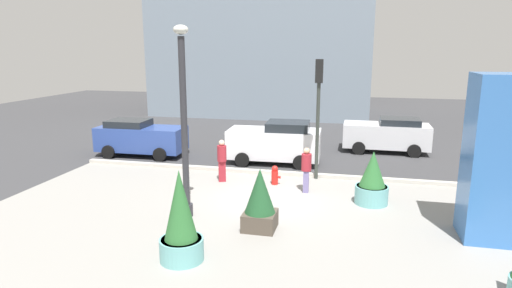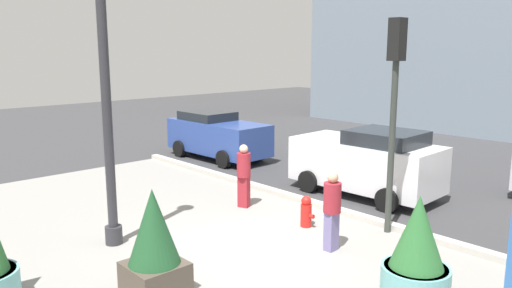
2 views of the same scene
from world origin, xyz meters
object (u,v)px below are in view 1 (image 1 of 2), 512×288
object	(u,v)px
car_intersection	(276,142)
pedestrian_crossing	(306,168)
potted_plant_near_right	(181,222)
potted_plant_mid_plaza	(260,200)
pedestrian_by_curb	(222,159)
fire_hydrant	(275,175)
potted_plant_by_pillar	(372,181)
traffic_light_far_side	(318,100)
car_far_lane	(140,137)
car_curb_west	(387,134)
lamp_post	(184,127)
art_pillar_blue	(495,159)

from	to	relation	value
car_intersection	pedestrian_crossing	world-z (taller)	car_intersection
potted_plant_near_right	potted_plant_mid_plaza	bearing A→B (deg)	57.21
pedestrian_by_curb	pedestrian_crossing	bearing A→B (deg)	-9.51
potted_plant_near_right	pedestrian_by_curb	distance (m)	6.54
potted_plant_mid_plaza	fire_hydrant	size ratio (longest dim) A/B	2.44
potted_plant_mid_plaza	potted_plant_by_pillar	xyz separation A→B (m)	(3.22, 2.92, -0.08)
potted_plant_near_right	traffic_light_far_side	world-z (taller)	traffic_light_far_side
potted_plant_mid_plaza	car_far_lane	xyz separation A→B (m)	(-7.62, 7.37, 0.01)
potted_plant_by_pillar	pedestrian_by_curb	xyz separation A→B (m)	(-5.67, 1.25, 0.13)
traffic_light_far_side	pedestrian_by_curb	distance (m)	4.40
fire_hydrant	pedestrian_crossing	xyz separation A→B (m)	(1.28, -0.67, 0.56)
traffic_light_far_side	potted_plant_by_pillar	bearing A→B (deg)	-49.70
traffic_light_far_side	car_curb_west	world-z (taller)	traffic_light_far_side
traffic_light_far_side	pedestrian_crossing	xyz separation A→B (m)	(-0.21, -1.78, -2.26)
traffic_light_far_side	fire_hydrant	bearing A→B (deg)	-143.17
potted_plant_by_pillar	lamp_post	bearing A→B (deg)	-156.56
art_pillar_blue	potted_plant_near_right	bearing A→B (deg)	-157.97
fire_hydrant	car_far_lane	xyz separation A→B (m)	(-7.26, 3.10, 0.53)
car_far_lane	pedestrian_crossing	world-z (taller)	car_far_lane
potted_plant_mid_plaza	car_intersection	bearing A→B (deg)	97.11
art_pillar_blue	pedestrian_by_curb	bearing A→B (deg)	159.01
traffic_light_far_side	car_intersection	size ratio (longest dim) A/B	1.12
potted_plant_mid_plaza	car_intersection	xyz separation A→B (m)	(-0.93, 7.48, 0.09)
lamp_post	potted_plant_by_pillar	bearing A→B (deg)	23.44
car_curb_west	pedestrian_by_curb	bearing A→B (deg)	-134.71
fire_hydrant	car_intersection	size ratio (longest dim) A/B	0.18
art_pillar_blue	potted_plant_by_pillar	bearing A→B (deg)	145.48
pedestrian_crossing	lamp_post	bearing A→B (deg)	-136.94
potted_plant_by_pillar	fire_hydrant	bearing A→B (deg)	159.28
fire_hydrant	pedestrian_by_curb	xyz separation A→B (m)	(-2.09, -0.10, 0.57)
lamp_post	potted_plant_mid_plaza	bearing A→B (deg)	-10.86
potted_plant_near_right	fire_hydrant	distance (m)	6.70
art_pillar_blue	car_intersection	bearing A→B (deg)	137.24
potted_plant_mid_plaza	traffic_light_far_side	bearing A→B (deg)	78.20
potted_plant_near_right	car_far_lane	distance (m)	11.46
potted_plant_mid_plaza	traffic_light_far_side	xyz separation A→B (m)	(1.13, 5.39, 2.30)
car_far_lane	pedestrian_by_curb	distance (m)	6.08
car_far_lane	art_pillar_blue	bearing A→B (deg)	-25.23
potted_plant_by_pillar	car_far_lane	xyz separation A→B (m)	(-10.84, 4.45, 0.10)
art_pillar_blue	car_far_lane	distance (m)	15.40
car_far_lane	car_intersection	distance (m)	6.69
pedestrian_by_curb	car_curb_west	bearing A→B (deg)	45.29
potted_plant_mid_plaza	pedestrian_crossing	size ratio (longest dim) A/B	1.10
car_curb_west	pedestrian_crossing	world-z (taller)	car_curb_west
art_pillar_blue	pedestrian_by_curb	distance (m)	9.42
potted_plant_mid_plaza	car_intersection	size ratio (longest dim) A/B	0.43
potted_plant_by_pillar	car_curb_west	distance (m)	7.99
potted_plant_near_right	pedestrian_crossing	bearing A→B (deg)	67.90
fire_hydrant	pedestrian_crossing	bearing A→B (deg)	-27.46
potted_plant_mid_plaza	potted_plant_near_right	bearing A→B (deg)	-122.79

